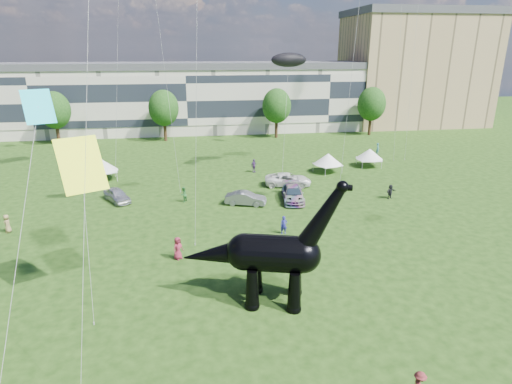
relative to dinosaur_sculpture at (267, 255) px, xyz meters
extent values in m
plane|color=#16330C|center=(2.78, -0.52, -3.30)|extent=(220.00, 220.00, 0.00)
cube|color=beige|center=(-5.22, 61.48, 2.70)|extent=(78.00, 11.00, 12.00)
cube|color=tan|center=(42.78, 64.48, 7.70)|extent=(28.00, 18.00, 22.00)
cylinder|color=#382314|center=(-27.22, 52.48, -1.70)|extent=(0.56, 0.56, 3.20)
ellipsoid|color=#14380F|center=(-27.22, 52.48, 3.02)|extent=(5.20, 5.20, 6.24)
cylinder|color=#382314|center=(-9.22, 52.48, -1.70)|extent=(0.56, 0.56, 3.20)
ellipsoid|color=#14380F|center=(-9.22, 52.48, 3.02)|extent=(5.20, 5.20, 6.24)
cylinder|color=#382314|center=(10.78, 52.48, -1.70)|extent=(0.56, 0.56, 3.20)
ellipsoid|color=#14380F|center=(10.78, 52.48, 3.02)|extent=(5.20, 5.20, 6.24)
cylinder|color=#382314|center=(28.78, 52.48, -1.70)|extent=(0.56, 0.56, 3.20)
ellipsoid|color=#14380F|center=(28.78, 52.48, 3.02)|extent=(5.20, 5.20, 6.24)
cone|color=black|center=(-1.08, -0.71, -1.97)|extent=(1.12, 1.12, 2.65)
sphere|color=black|center=(-1.08, -0.71, -3.14)|extent=(0.97, 0.97, 0.97)
cone|color=black|center=(-0.57, 1.16, -1.97)|extent=(1.12, 1.12, 2.65)
sphere|color=black|center=(-0.57, 1.16, -3.14)|extent=(0.97, 0.97, 0.97)
cone|color=black|center=(1.48, -1.41, -1.97)|extent=(1.12, 1.12, 2.65)
sphere|color=black|center=(1.48, -1.41, -3.14)|extent=(0.97, 0.97, 0.97)
cone|color=black|center=(1.99, 0.47, -1.97)|extent=(1.12, 1.12, 2.65)
sphere|color=black|center=(1.99, 0.47, -3.14)|extent=(0.97, 0.97, 0.97)
cylinder|color=black|center=(0.37, -0.10, 0.15)|extent=(4.21, 3.28, 2.39)
sphere|color=black|center=(-1.42, 0.39, 0.15)|extent=(2.39, 2.39, 2.39)
sphere|color=black|center=(2.16, -0.59, 0.15)|extent=(2.30, 2.30, 2.30)
cone|color=black|center=(3.20, -0.87, 2.71)|extent=(3.56, 2.15, 4.68)
sphere|color=black|center=(4.24, -1.16, 4.74)|extent=(0.74, 0.74, 0.74)
cylinder|color=black|center=(4.50, -1.23, 4.69)|extent=(0.70, 0.54, 0.39)
cone|color=black|center=(-3.18, 0.87, -0.15)|extent=(5.00, 3.02, 2.59)
imported|color=silver|center=(-12.75, 21.10, -2.57)|extent=(3.68, 4.52, 1.45)
imported|color=slate|center=(0.84, 18.08, -2.59)|extent=(4.55, 2.68, 1.42)
imported|color=white|center=(6.66, 23.83, -2.53)|extent=(5.86, 3.44, 1.53)
imported|color=#595960|center=(6.04, 18.60, -2.51)|extent=(2.85, 5.64, 1.57)
cube|color=white|center=(13.12, 28.79, -2.23)|extent=(3.71, 3.71, 0.12)
cone|color=white|center=(13.12, 28.79, -1.45)|extent=(4.70, 4.70, 1.46)
cylinder|color=#999999|center=(12.29, 27.06, -2.76)|extent=(0.06, 0.06, 1.07)
cylinder|color=#999999|center=(14.86, 27.96, -2.76)|extent=(0.06, 0.06, 1.07)
cylinder|color=#999999|center=(11.39, 29.62, -2.76)|extent=(0.06, 0.06, 1.07)
cylinder|color=#999999|center=(13.95, 30.52, -2.76)|extent=(0.06, 0.06, 1.07)
cube|color=white|center=(19.71, 30.77, -2.24)|extent=(3.10, 3.10, 0.11)
cone|color=white|center=(19.71, 30.77, -1.48)|extent=(3.92, 3.92, 1.44)
cylinder|color=#999999|center=(18.27, 29.55, -2.77)|extent=(0.06, 0.06, 1.05)
cylinder|color=#999999|center=(20.94, 29.33, -2.77)|extent=(0.06, 0.06, 1.05)
cylinder|color=#999999|center=(18.49, 32.22, -2.77)|extent=(0.06, 0.06, 1.05)
cylinder|color=#999999|center=(21.16, 32.00, -2.77)|extent=(0.06, 0.06, 1.05)
cube|color=silver|center=(-15.86, 29.47, -2.13)|extent=(4.16, 4.16, 0.13)
cone|color=silver|center=(-15.86, 29.47, -1.29)|extent=(5.27, 5.27, 1.59)
cylinder|color=#999999|center=(-16.64, 27.53, -2.71)|extent=(0.06, 0.06, 1.16)
cylinder|color=#999999|center=(-13.92, 28.69, -2.71)|extent=(0.06, 0.06, 1.16)
cylinder|color=#999999|center=(-17.80, 30.25, -2.71)|extent=(0.06, 0.06, 1.16)
cylinder|color=#999999|center=(-15.08, 31.41, -2.71)|extent=(0.06, 0.06, 1.16)
imported|color=#957E4A|center=(-21.15, 14.12, -2.44)|extent=(0.68, 0.92, 1.71)
imported|color=maroon|center=(-5.91, 6.73, -2.37)|extent=(1.06, 1.05, 1.85)
imported|color=black|center=(16.78, 17.69, -2.49)|extent=(1.54, 1.11, 1.61)
imported|color=#4A2C64|center=(3.43, 30.20, -2.39)|extent=(1.11, 1.01, 1.82)
imported|color=#2D7231|center=(-5.65, 19.94, -2.46)|extent=(1.00, 1.03, 1.67)
imported|color=navy|center=(3.27, 10.20, -2.46)|extent=(0.62, 0.42, 1.68)
imported|color=teal|center=(23.65, 36.90, -2.35)|extent=(0.72, 0.82, 1.89)
plane|color=#E7FC15|center=(-10.99, 1.87, 5.87)|extent=(3.91, 3.17, 3.04)
ellipsoid|color=black|center=(8.18, 31.70, 10.99)|extent=(4.16, 4.96, 1.78)
plane|color=#0DBDD0|center=(-11.68, -1.75, 9.78)|extent=(2.14, 1.74, 1.56)
camera|label=1|loc=(-4.28, -24.01, 12.50)|focal=30.00mm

